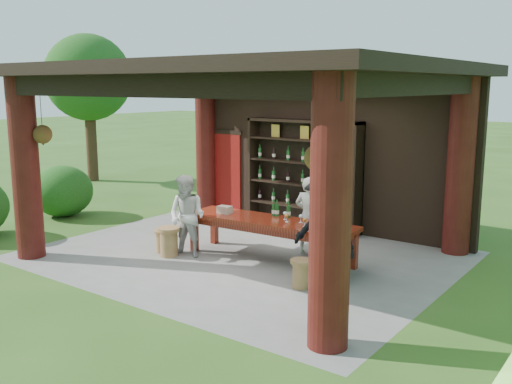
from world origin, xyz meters
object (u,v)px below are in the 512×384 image
Objects in this scene: host at (308,216)px; guest_man at (325,230)px; wine_shelf at (303,174)px; stool_near_left at (169,241)px; stool_near_right at (301,273)px; stool_far_left at (163,241)px; napkin_basket at (225,210)px; tasting_table at (270,226)px; guest_woman at (187,216)px.

host is 1.70m from guest_man.
wine_shelf is 4.99× the size of stool_near_left.
stool_near_right is at bearing 109.30° from host.
stool_near_left is 1.28× the size of stool_far_left.
stool_far_left is 0.24× the size of guest_man.
wine_shelf is at bearing -63.68° from host.
napkin_basket is at bearing 177.82° from guest_man.
stool_far_left is 3.46m from guest_man.
guest_man is at bearing 4.19° from stool_far_left.
napkin_basket reaches higher than tasting_table.
stool_near_right reaches higher than stool_far_left.
stool_near_right is at bearing -1.72° from stool_far_left.
stool_near_right is 1.92m from host.
tasting_table is 1.61m from guest_man.
tasting_table is 7.22× the size of stool_near_right.
guest_woman is at bearing 34.97° from stool_near_left.
host is at bearing 139.31° from guest_man.
tasting_table is 2.24× the size of host.
host is 1.59m from napkin_basket.
host is (1.16, -1.66, -0.47)m from wine_shelf.
host is at bearing -55.03° from wine_shelf.
guest_man is at bearing -52.79° from wine_shelf.
host reaches higher than stool_far_left.
guest_woman is at bearing 175.90° from stool_near_right.
wine_shelf reaches higher than tasting_table.
guest_woman is (-2.61, 0.19, 0.52)m from stool_near_right.
stool_near_left is at bearing -104.53° from wine_shelf.
napkin_basket reaches higher than stool_far_left.
guest_woman is 2.83m from guest_man.
stool_far_left is (-3.17, 0.10, -0.02)m from stool_near_right.
stool_near_left reaches higher than stool_near_right.
stool_far_left is 0.79m from guest_woman.
tasting_table is 1.01m from napkin_basket.
guest_man is at bearing -6.39° from guest_woman.
guest_woman reaches higher than napkin_basket.
stool_near_left is 1.20m from napkin_basket.
stool_far_left is 1.33m from napkin_basket.
stool_near_left is 2.65m from host.
guest_man is (2.82, 0.16, 0.14)m from guest_woman.
host is (-0.87, 1.64, 0.50)m from stool_near_right.
tasting_table is 6.03× the size of stool_near_left.
wine_shelf is 3.73m from guest_man.
guest_man reaches higher than guest_woman.
wine_shelf reaches higher than guest_man.
wine_shelf is 1.86× the size of host.
wine_shelf is 3.20m from guest_woman.
wine_shelf is at bearing 108.15° from tasting_table.
napkin_basket is at bearing -95.04° from wine_shelf.
guest_woman reaches higher than tasting_table.
guest_man is at bearing 57.95° from stool_near_right.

